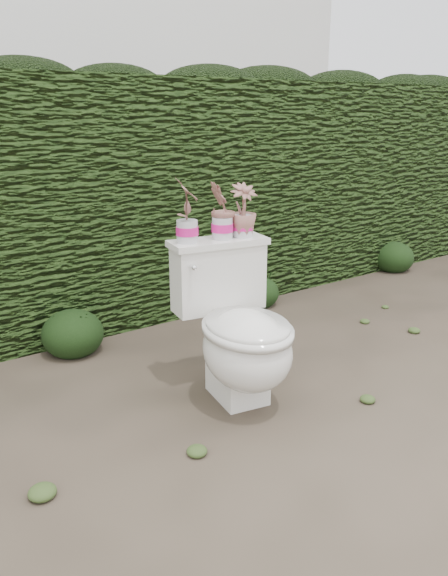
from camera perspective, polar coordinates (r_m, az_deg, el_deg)
ground at (r=3.06m, az=4.74°, el=-9.56°), size 60.00×60.00×0.00m
hedge at (r=4.12m, az=-9.60°, el=9.07°), size 8.00×1.00×1.60m
house_wall at (r=8.43m, az=-20.33°, el=20.73°), size 8.00×3.50×4.00m
toilet at (r=2.75m, az=1.57°, el=-4.62°), size 0.56×0.74×0.78m
potted_plant_left at (r=2.73m, az=-3.80°, el=7.71°), size 0.17×0.19×0.30m
potted_plant_center at (r=2.81m, az=-0.18°, el=7.75°), size 0.19×0.19×0.27m
potted_plant_right at (r=2.86m, az=1.94°, el=7.74°), size 0.16×0.16×0.26m
liriope_clump_1 at (r=3.47m, az=-15.16°, el=-4.07°), size 0.37×0.37×0.29m
liriope_clump_2 at (r=4.19m, az=3.50°, el=-0.09°), size 0.31×0.31×0.25m
liriope_clump_3 at (r=5.33m, az=16.86°, el=3.29°), size 0.36×0.36×0.29m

